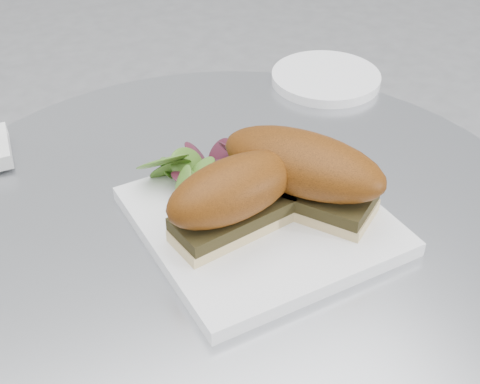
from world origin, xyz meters
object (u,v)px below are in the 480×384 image
object	(u,v)px
sandwich_left	(233,197)
sandwich_right	(303,171)
plate	(261,220)
saucer	(326,78)

from	to	relation	value
sandwich_left	sandwich_right	bearing A→B (deg)	-4.05
plate	sandwich_left	bearing A→B (deg)	-162.19
plate	saucer	size ratio (longest dim) A/B	1.53
sandwich_right	saucer	bearing A→B (deg)	108.02
plate	saucer	world-z (taller)	plate
plate	saucer	xyz separation A→B (m)	(0.22, 0.25, -0.00)
saucer	plate	bearing A→B (deg)	-131.29
sandwich_left	saucer	bearing A→B (deg)	33.74
sandwich_left	sandwich_right	size ratio (longest dim) A/B	0.82
plate	saucer	distance (m)	0.33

